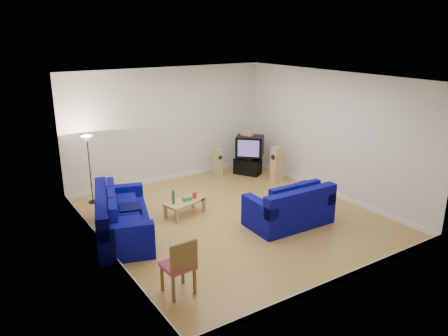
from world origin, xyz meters
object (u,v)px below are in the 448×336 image
coffee_table (185,203)px  sofa_three_seat (120,220)px  television (250,146)px  tv_stand (248,166)px  sofa_loveseat (290,210)px

coffee_table → sofa_three_seat: bearing=-172.7°
sofa_three_seat → television: 5.07m
coffee_table → television: television is taller
tv_stand → coffee_table: bearing=-90.8°
sofa_three_seat → sofa_loveseat: sofa_three_seat is taller
sofa_loveseat → tv_stand: (1.31, 3.42, -0.11)m
tv_stand → sofa_three_seat: bearing=-97.8°
tv_stand → sofa_loveseat: bearing=-50.8°
sofa_loveseat → tv_stand: 3.66m
coffee_table → television: (3.04, 1.63, 0.58)m
sofa_loveseat → television: 3.66m
sofa_loveseat → coffee_table: size_ratio=1.76×
sofa_three_seat → sofa_loveseat: size_ratio=1.41×
coffee_table → television: bearing=28.1°
sofa_three_seat → sofa_loveseat: 3.69m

